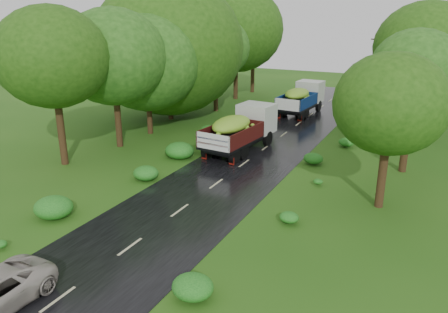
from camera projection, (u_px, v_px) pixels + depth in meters
The scene contains 9 objects.
ground at pixel (130, 247), 18.62m from camera, with size 120.00×120.00×0.00m, color #1D4C10.
road at pixel (190, 203), 22.86m from camera, with size 6.50×80.00×0.02m, color black.
road_lines at pixel (199, 196), 23.71m from camera, with size 0.12×69.60×0.00m.
truck_near at pixel (242, 127), 31.09m from camera, with size 3.17×7.34×3.00m.
truck_far at pixel (302, 97), 42.36m from camera, with size 2.94×7.11×2.92m.
utility_pole at pixel (375, 75), 39.71m from camera, with size 1.35×0.40×7.78m.
trees_left at pixel (182, 46), 39.01m from camera, with size 6.57×33.95×9.74m.
trees_right at pixel (417, 65), 32.55m from camera, with size 4.26×29.68×8.50m.
shrubs at pixel (256, 150), 30.40m from camera, with size 11.90×44.00×0.70m.
Camera 1 is at (10.91, -12.93, 9.56)m, focal length 35.00 mm.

